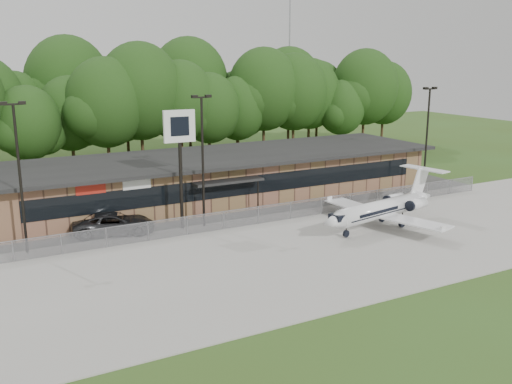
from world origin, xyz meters
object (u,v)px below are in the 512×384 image
terminal (222,176)px  business_jet (383,209)px  suv (114,224)px  pole_sign (180,139)px

terminal → business_jet: (7.06, -14.33, -0.66)m
suv → pole_sign: 8.01m
terminal → suv: bearing=-152.7°
suv → pole_sign: pole_sign is taller
business_jet → pole_sign: (-13.76, 7.18, 5.50)m
pole_sign → terminal: bearing=49.7°
terminal → pole_sign: pole_sign is taller
terminal → business_jet: 15.99m
business_jet → suv: bearing=145.5°
business_jet → terminal: bearing=105.7°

